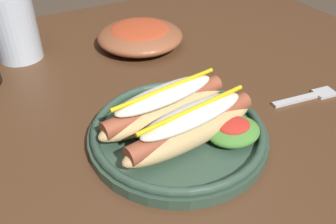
{
  "coord_description": "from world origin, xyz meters",
  "views": [
    {
      "loc": [
        -0.19,
        -0.52,
        1.09
      ],
      "look_at": [
        0.01,
        -0.14,
        0.77
      ],
      "focal_mm": 39.14,
      "sensor_mm": 36.0,
      "label": 1
    }
  ],
  "objects": [
    {
      "name": "dining_table",
      "position": [
        0.0,
        0.0,
        0.63
      ],
      "size": [
        1.17,
        0.81,
        0.74
      ],
      "color": "#51331E",
      "rests_on": "ground_plane"
    },
    {
      "name": "side_bowl",
      "position": [
        0.09,
        0.13,
        0.76
      ],
      "size": [
        0.18,
        0.18,
        0.05
      ],
      "color": "brown",
      "rests_on": "dining_table"
    },
    {
      "name": "water_cup",
      "position": [
        -0.14,
        0.2,
        0.8
      ],
      "size": [
        0.09,
        0.09,
        0.13
      ],
      "primitive_type": "cylinder",
      "color": "silver",
      "rests_on": "dining_table"
    },
    {
      "name": "fork",
      "position": [
        0.26,
        -0.18,
        0.74
      ],
      "size": [
        0.12,
        0.03,
        0.0
      ],
      "rotation": [
        0.0,
        0.0,
        -0.11
      ],
      "color": "silver",
      "rests_on": "dining_table"
    },
    {
      "name": "hot_dog_plate",
      "position": [
        0.01,
        -0.17,
        0.77
      ],
      "size": [
        0.26,
        0.26,
        0.08
      ],
      "color": "#334C3D",
      "rests_on": "dining_table"
    }
  ]
}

